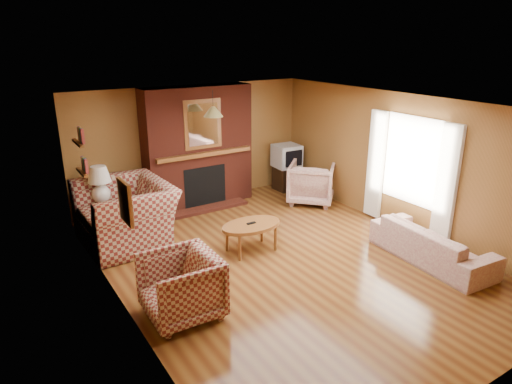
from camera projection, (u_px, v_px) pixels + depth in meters
floor at (285, 260)px, 7.09m from camera, size 6.50×6.50×0.00m
ceiling at (289, 105)px, 6.31m from camera, size 6.50×6.50×0.00m
wall_back at (193, 145)px, 9.29m from camera, size 6.50×0.00×6.50m
wall_front at (500, 283)px, 4.11m from camera, size 6.50×0.00×6.50m
wall_left at (118, 223)px, 5.43m from camera, size 0.00×6.50×6.50m
wall_right at (402, 163)px, 7.97m from camera, size 0.00×6.50×6.50m
fireplace at (199, 148)px, 9.08m from camera, size 2.20×0.82×2.40m
window_right at (409, 170)px, 7.81m from camera, size 0.10×1.85×2.00m
bookshelf at (81, 152)px, 6.82m from camera, size 0.09×0.55×0.71m
botanical_print at (126, 202)px, 5.09m from camera, size 0.05×0.40×0.50m
pendant_light at (213, 112)px, 8.27m from camera, size 0.36×0.36×0.48m
plaid_loveseat at (126, 214)px, 7.56m from camera, size 1.43×1.62×1.03m
plaid_armchair at (181, 287)px, 5.57m from camera, size 0.92×0.90×0.82m
floral_sofa at (432, 244)px, 7.01m from camera, size 0.91×2.00×0.57m
floral_armchair at (311, 183)px, 9.44m from camera, size 1.28×1.28×0.84m
coffee_table at (251, 227)px, 7.28m from camera, size 1.01×0.62×0.49m
side_table at (104, 219)px, 7.88m from camera, size 0.47×0.47×0.62m
table_lamp at (100, 182)px, 7.66m from camera, size 0.39×0.39×0.64m
tv_stand at (286, 178)px, 10.28m from camera, size 0.49×0.45×0.53m
crt_tv at (287, 156)px, 10.11m from camera, size 0.58×0.57×0.50m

